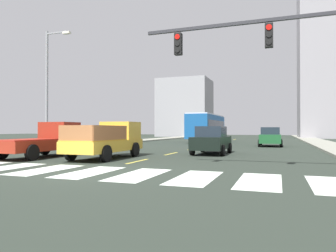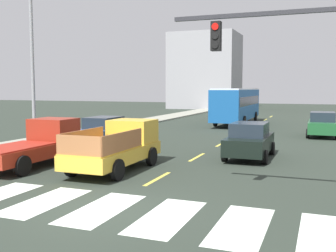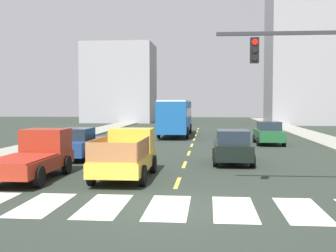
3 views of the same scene
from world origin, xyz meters
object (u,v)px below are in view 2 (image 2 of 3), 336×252
Objects in this scene: pickup_dark at (37,144)px; sedan_near_right at (322,124)px; pickup_stakebed at (119,146)px; city_bus at (237,103)px; sedan_near_left at (250,140)px; streetlight_left at (35,60)px; sedan_far at (105,132)px.

pickup_dark is 19.39m from sedan_near_right.
pickup_stakebed is 22.51m from city_bus.
pickup_dark is at bearing -150.03° from sedan_near_left.
streetlight_left is (-4.11, 5.03, 4.05)m from pickup_dark.
pickup_dark is (-3.74, -0.57, -0.02)m from pickup_stakebed.
sedan_far is at bearing 172.83° from sedan_near_left.
pickup_stakebed is 0.48× the size of city_bus.
sedan_far is at bearing -102.23° from city_bus.
pickup_stakebed is 1.18× the size of sedan_near_right.
streetlight_left is (-8.22, -18.03, 3.02)m from city_bus.
pickup_dark is at bearing -50.74° from streetlight_left.
pickup_dark is 1.18× the size of sedan_far.
city_bus is (0.37, 22.49, 1.02)m from pickup_stakebed.
pickup_dark reaches higher than sedan_near_right.
city_bus reaches higher than pickup_dark.
streetlight_left is at bearing -149.18° from sedan_near_right.
city_bus is at bearing 65.49° from streetlight_left.
sedan_near_left is at bearing 0.21° from streetlight_left.
city_bus reaches higher than sedan_near_left.
sedan_near_left is 0.49× the size of streetlight_left.
streetlight_left reaches higher than city_bus.
sedan_near_right is (11.69, 9.55, 0.00)m from sedan_far.
city_bus is 2.45× the size of sedan_near_left.
city_bus is 2.45× the size of sedan_far.
city_bus is at bearing 102.16° from sedan_near_left.
sedan_near_right is at bearing 36.65° from sedan_far.
pickup_stakebed is 1.00× the size of pickup_dark.
pickup_dark reaches higher than sedan_far.
sedan_near_right is at bearing -43.63° from city_bus.
pickup_dark is 0.48× the size of city_bus.
sedan_near_right is at bearing 60.75° from pickup_stakebed.
pickup_stakebed is at bearing 5.42° from pickup_dark.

